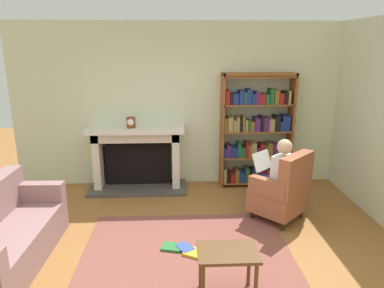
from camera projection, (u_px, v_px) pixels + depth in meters
ground at (188, 267)px, 3.84m from camera, size 14.00×14.00×0.00m
back_wall at (182, 105)px, 5.93m from camera, size 5.60×0.10×2.70m
side_wall_right at (380, 119)px, 4.79m from camera, size 0.10×5.20×2.70m
area_rug at (187, 251)px, 4.12m from camera, size 2.40×1.80×0.01m
fireplace at (137, 155)px, 5.87m from camera, size 1.59×0.64×1.05m
mantel_clock at (131, 122)px, 5.61m from camera, size 0.14×0.14×0.17m
bookshelf at (257, 132)px, 5.89m from camera, size 1.19×0.32×1.90m
armchair_reading at (283, 191)px, 4.78m from camera, size 0.89×0.89×0.97m
seated_reader at (276, 175)px, 4.81m from camera, size 0.58×0.58×1.14m
sofa_floral at (3, 237)px, 3.81m from camera, size 0.77×1.72×0.85m
side_table at (228, 259)px, 3.26m from camera, size 0.56×0.39×0.50m
scattered_books at (194, 249)px, 4.12m from camera, size 0.81×0.39×0.04m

